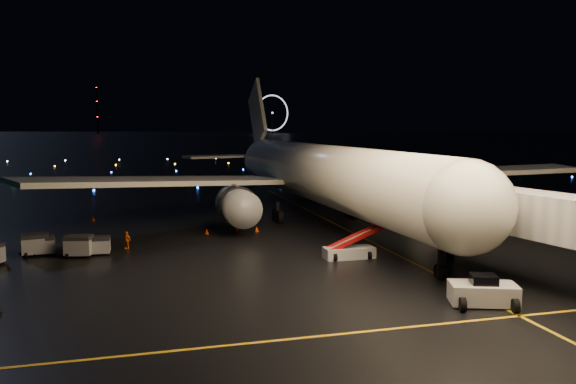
% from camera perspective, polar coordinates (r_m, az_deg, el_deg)
% --- Properties ---
extents(ground, '(2000.00, 2000.00, 0.00)m').
position_cam_1_polar(ground, '(337.30, -13.38, 4.73)').
color(ground, black).
rests_on(ground, ground).
extents(lane_centre, '(0.25, 80.00, 0.02)m').
position_cam_1_polar(lane_centre, '(57.20, 7.12, -4.38)').
color(lane_centre, gold).
rests_on(lane_centre, ground).
extents(lane_cross, '(60.00, 0.25, 0.02)m').
position_cam_1_polar(lane_cross, '(29.46, -5.93, -15.23)').
color(lane_cross, gold).
rests_on(lane_cross, ground).
extents(airliner, '(67.54, 64.40, 18.49)m').
position_cam_1_polar(airliner, '(66.48, 2.33, 5.24)').
color(airliner, silver).
rests_on(airliner, ground).
extents(pushback_tug, '(4.48, 3.33, 1.91)m').
position_cam_1_polar(pushback_tug, '(37.13, 19.21, -9.35)').
color(pushback_tug, beige).
rests_on(pushback_tug, ground).
extents(belt_loader, '(6.19, 1.75, 2.99)m').
position_cam_1_polar(belt_loader, '(47.16, 6.22, -4.92)').
color(belt_loader, beige).
rests_on(belt_loader, ground).
extents(crew_c, '(0.94, 0.92, 1.59)m').
position_cam_1_polar(crew_c, '(52.61, -16.07, -4.71)').
color(crew_c, orange).
rests_on(crew_c, ground).
extents(safety_cone_0, '(0.53, 0.53, 0.50)m').
position_cam_1_polar(safety_cone_0, '(59.20, -5.25, -3.73)').
color(safety_cone_0, '#EA3401').
rests_on(safety_cone_0, ground).
extents(safety_cone_1, '(0.62, 0.62, 0.55)m').
position_cam_1_polar(safety_cone_1, '(58.74, -3.21, -3.78)').
color(safety_cone_1, '#EA3401').
rests_on(safety_cone_1, ground).
extents(safety_cone_2, '(0.57, 0.57, 0.52)m').
position_cam_1_polar(safety_cone_2, '(57.99, -8.24, -3.99)').
color(safety_cone_2, '#EA3401').
rests_on(safety_cone_2, ground).
extents(safety_cone_3, '(0.61, 0.61, 0.53)m').
position_cam_1_polar(safety_cone_3, '(68.92, -19.16, -2.58)').
color(safety_cone_3, '#EA3401').
rests_on(safety_cone_3, ground).
extents(ferris_wheel, '(49.33, 16.80, 52.00)m').
position_cam_1_polar(ferris_wheel, '(778.05, -1.59, 7.89)').
color(ferris_wheel, black).
rests_on(ferris_wheel, ground).
extents(radio_mast, '(1.80, 1.80, 64.00)m').
position_cam_1_polar(radio_mast, '(778.94, -18.82, 7.97)').
color(radio_mast, black).
rests_on(radio_mast, ground).
extents(taxiway_lights, '(164.00, 92.00, 0.36)m').
position_cam_1_polar(taxiway_lights, '(143.70, -11.21, 2.33)').
color(taxiway_lights, black).
rests_on(taxiway_lights, ground).
extents(baggage_cart_0, '(1.85, 1.32, 1.55)m').
position_cam_1_polar(baggage_cart_0, '(50.92, -18.65, -5.20)').
color(baggage_cart_0, gray).
rests_on(baggage_cart_0, ground).
extents(baggage_cart_1, '(2.42, 1.94, 1.82)m').
position_cam_1_polar(baggage_cart_1, '(50.65, -20.47, -5.18)').
color(baggage_cart_1, gray).
rests_on(baggage_cart_1, ground).
extents(baggage_cart_3, '(1.99, 1.48, 1.60)m').
position_cam_1_polar(baggage_cart_3, '(52.56, -23.65, -5.02)').
color(baggage_cart_3, gray).
rests_on(baggage_cart_3, ground).
extents(baggage_cart_4, '(2.45, 1.94, 1.85)m').
position_cam_1_polar(baggage_cart_4, '(52.59, -24.30, -4.90)').
color(baggage_cart_4, gray).
rests_on(baggage_cart_4, ground).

